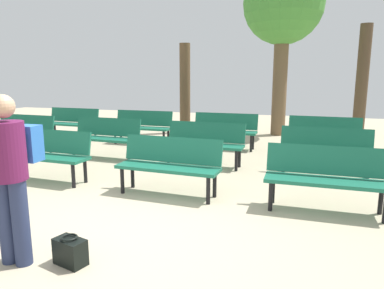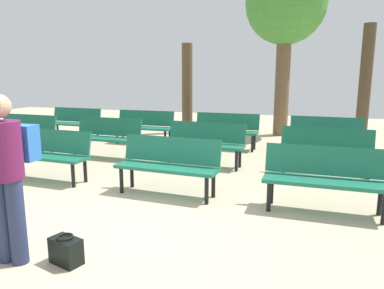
% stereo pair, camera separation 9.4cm
% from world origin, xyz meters
% --- Properties ---
extents(ground_plane, '(26.53, 26.53, 0.00)m').
position_xyz_m(ground_plane, '(0.00, 0.00, 0.00)').
color(ground_plane, '#BCAD8E').
extents(bench_r0_c1, '(1.62, 0.54, 0.87)m').
position_xyz_m(bench_r0_c1, '(-2.27, 1.61, 0.50)').
color(bench_r0_c1, '#19664C').
rests_on(bench_r0_c1, ground_plane).
extents(bench_r0_c2, '(1.62, 0.55, 0.87)m').
position_xyz_m(bench_r0_c2, '(0.03, 1.54, 0.50)').
color(bench_r0_c2, '#19664C').
rests_on(bench_r0_c2, ground_plane).
extents(bench_r0_c3, '(1.60, 0.49, 0.87)m').
position_xyz_m(bench_r0_c3, '(2.29, 1.52, 0.50)').
color(bench_r0_c3, '#19664C').
rests_on(bench_r0_c3, ground_plane).
extents(bench_r1_c0, '(1.61, 0.53, 0.87)m').
position_xyz_m(bench_r1_c0, '(-4.45, 3.45, 0.50)').
color(bench_r1_c0, '#19664C').
rests_on(bench_r1_c0, ground_plane).
extents(bench_r1_c1, '(1.62, 0.54, 0.87)m').
position_xyz_m(bench_r1_c1, '(-2.23, 3.48, 0.50)').
color(bench_r1_c1, '#19664C').
rests_on(bench_r1_c1, ground_plane).
extents(bench_r1_c2, '(1.61, 0.51, 0.87)m').
position_xyz_m(bench_r1_c2, '(0.07, 3.42, 0.50)').
color(bench_r1_c2, '#19664C').
rests_on(bench_r1_c2, ground_plane).
extents(bench_r1_c3, '(1.62, 0.55, 0.87)m').
position_xyz_m(bench_r1_c3, '(2.35, 3.34, 0.50)').
color(bench_r1_c3, '#19664C').
rests_on(bench_r1_c3, ground_plane).
extents(bench_r2_c0, '(1.62, 0.54, 0.87)m').
position_xyz_m(bench_r2_c0, '(-4.41, 5.30, 0.50)').
color(bench_r2_c0, '#19664C').
rests_on(bench_r2_c0, ground_plane).
extents(bench_r2_c1, '(1.60, 0.48, 0.87)m').
position_xyz_m(bench_r2_c1, '(-2.16, 5.23, 0.50)').
color(bench_r2_c1, '#19664C').
rests_on(bench_r2_c1, ground_plane).
extents(bench_r2_c2, '(1.60, 0.49, 0.87)m').
position_xyz_m(bench_r2_c2, '(0.08, 5.25, 0.50)').
color(bench_r2_c2, '#19664C').
rests_on(bench_r2_c2, ground_plane).
extents(bench_r2_c3, '(1.62, 0.55, 0.87)m').
position_xyz_m(bench_r2_c3, '(2.41, 5.19, 0.50)').
color(bench_r2_c3, '#19664C').
rests_on(bench_r2_c3, ground_plane).
extents(tree_0, '(0.33, 0.33, 2.78)m').
position_xyz_m(tree_0, '(-1.68, 7.38, 1.39)').
color(tree_0, brown).
rests_on(tree_0, ground_plane).
extents(tree_1, '(0.36, 0.36, 3.32)m').
position_xyz_m(tree_1, '(3.58, 8.72, 1.66)').
color(tree_1, '#4C3A28').
rests_on(tree_1, ground_plane).
extents(tree_2, '(2.32, 2.32, 5.00)m').
position_xyz_m(tree_2, '(1.20, 7.78, 3.74)').
color(tree_2, brown).
rests_on(tree_2, ground_plane).
extents(visitor_with_backpack, '(0.35, 0.53, 1.65)m').
position_xyz_m(visitor_with_backpack, '(-0.66, -0.84, 0.94)').
color(visitor_with_backpack, navy).
rests_on(visitor_with_backpack, ground_plane).
extents(handbag, '(0.36, 0.26, 0.29)m').
position_xyz_m(handbag, '(-0.14, -0.74, 0.13)').
color(handbag, black).
rests_on(handbag, ground_plane).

